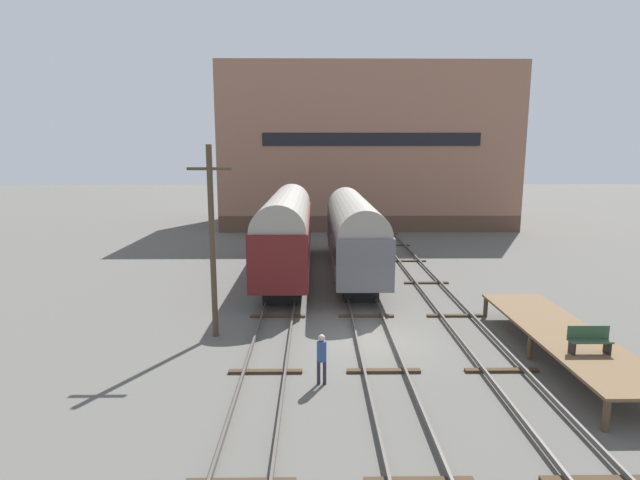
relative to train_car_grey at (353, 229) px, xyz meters
The scene contains 11 objects.
ground_plane 12.06m from the train_car_grey, 90.00° to the right, with size 200.00×200.00×0.00m, color #56544F.
track_left 12.73m from the train_car_grey, 109.64° to the right, with size 2.60×60.00×0.26m.
track_middle 12.02m from the train_car_grey, 90.00° to the right, with size 2.60×60.00×0.26m.
track_right 12.73m from the train_car_grey, 70.36° to the right, with size 2.60×60.00×0.26m.
train_car_grey is the anchor object (origin of this frame).
train_car_maroon 4.22m from the train_car_grey, behind, with size 2.94×15.99×5.27m.
station_platform 15.36m from the train_car_grey, 63.28° to the right, with size 2.71×10.18×1.05m.
bench 16.97m from the train_car_grey, 66.50° to the right, with size 1.40×0.40×0.91m.
person_worker 15.86m from the train_car_grey, 98.08° to the right, with size 0.32×0.32×1.75m.
utility_pole 13.00m from the train_car_grey, 120.87° to the right, with size 1.80×0.24×7.98m.
warehouse_building 23.86m from the train_car_grey, 82.75° to the left, with size 29.25×13.62×16.08m.
Camera 1 is at (-2.45, -19.52, 7.69)m, focal length 28.00 mm.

